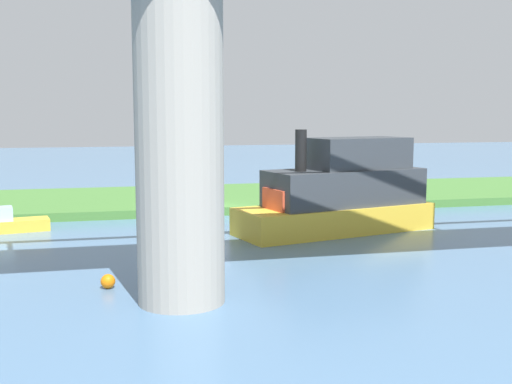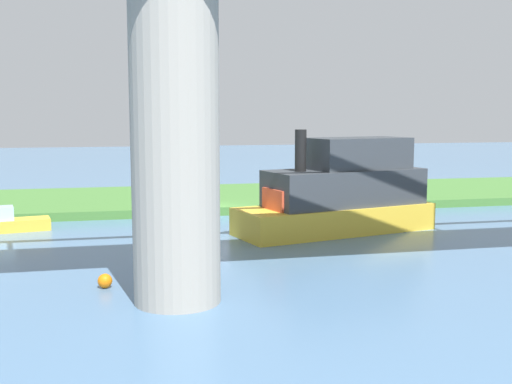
{
  "view_description": "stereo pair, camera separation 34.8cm",
  "coord_description": "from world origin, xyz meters",
  "px_view_note": "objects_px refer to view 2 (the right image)",
  "views": [
    {
      "loc": [
        5.71,
        35.91,
        6.0
      ],
      "look_at": [
        -1.57,
        5.0,
        2.0
      ],
      "focal_mm": 44.06,
      "sensor_mm": 36.0,
      "label": 1
    },
    {
      "loc": [
        5.37,
        35.99,
        6.0
      ],
      "look_at": [
        -1.57,
        5.0,
        2.0
      ],
      "focal_mm": 44.06,
      "sensor_mm": 36.0,
      "label": 2
    }
  ],
  "objects_px": {
    "mooring_post": "(194,200)",
    "motorboat_white": "(341,194)",
    "marker_buoy": "(105,281)",
    "pontoon_yellow": "(7,222)",
    "person_on_bank": "(205,194)",
    "bridge_pylon": "(175,137)"
  },
  "relations": [
    {
      "from": "mooring_post",
      "to": "marker_buoy",
      "type": "xyz_separation_m",
      "value": [
        4.91,
        14.79,
        -0.66
      ]
    },
    {
      "from": "mooring_post",
      "to": "pontoon_yellow",
      "type": "height_order",
      "value": "mooring_post"
    },
    {
      "from": "person_on_bank",
      "to": "pontoon_yellow",
      "type": "relative_size",
      "value": 0.34
    },
    {
      "from": "mooring_post",
      "to": "person_on_bank",
      "type": "bearing_deg",
      "value": -152.18
    },
    {
      "from": "motorboat_white",
      "to": "pontoon_yellow",
      "type": "height_order",
      "value": "motorboat_white"
    },
    {
      "from": "person_on_bank",
      "to": "mooring_post",
      "type": "height_order",
      "value": "person_on_bank"
    },
    {
      "from": "bridge_pylon",
      "to": "person_on_bank",
      "type": "bearing_deg",
      "value": -100.95
    },
    {
      "from": "bridge_pylon",
      "to": "marker_buoy",
      "type": "height_order",
      "value": "bridge_pylon"
    },
    {
      "from": "motorboat_white",
      "to": "pontoon_yellow",
      "type": "distance_m",
      "value": 17.07
    },
    {
      "from": "mooring_post",
      "to": "motorboat_white",
      "type": "relative_size",
      "value": 0.08
    },
    {
      "from": "pontoon_yellow",
      "to": "bridge_pylon",
      "type": "bearing_deg",
      "value": 117.62
    },
    {
      "from": "marker_buoy",
      "to": "bridge_pylon",
      "type": "bearing_deg",
      "value": 137.25
    },
    {
      "from": "person_on_bank",
      "to": "mooring_post",
      "type": "distance_m",
      "value": 0.88
    },
    {
      "from": "person_on_bank",
      "to": "motorboat_white",
      "type": "relative_size",
      "value": 0.13
    },
    {
      "from": "mooring_post",
      "to": "bridge_pylon",
      "type": "bearing_deg",
      "value": 81.2
    },
    {
      "from": "motorboat_white",
      "to": "marker_buoy",
      "type": "xyz_separation_m",
      "value": [
        11.59,
        8.14,
        -1.68
      ]
    },
    {
      "from": "bridge_pylon",
      "to": "pontoon_yellow",
      "type": "bearing_deg",
      "value": -62.38
    },
    {
      "from": "bridge_pylon",
      "to": "marker_buoy",
      "type": "bearing_deg",
      "value": -42.75
    },
    {
      "from": "motorboat_white",
      "to": "marker_buoy",
      "type": "distance_m",
      "value": 14.26
    },
    {
      "from": "mooring_post",
      "to": "pontoon_yellow",
      "type": "distance_m",
      "value": 10.36
    },
    {
      "from": "motorboat_white",
      "to": "person_on_bank",
      "type": "bearing_deg",
      "value": -49.8
    },
    {
      "from": "bridge_pylon",
      "to": "motorboat_white",
      "type": "height_order",
      "value": "bridge_pylon"
    }
  ]
}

